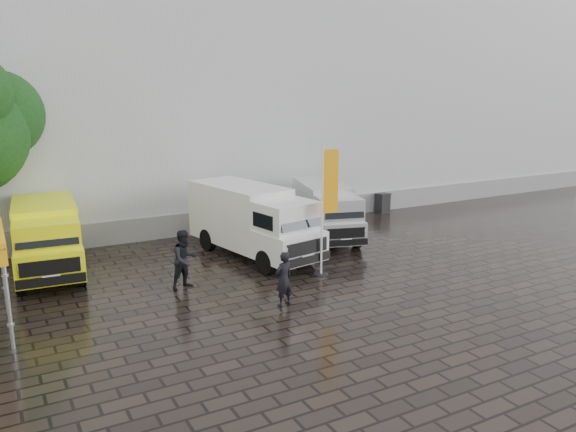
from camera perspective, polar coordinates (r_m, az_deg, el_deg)
name	(u,v)px	position (r m, az deg, el deg)	size (l,w,h in m)	color
ground	(343,277)	(19.48, 5.62, -6.16)	(120.00, 120.00, 0.00)	black
exhibition_hall	(219,94)	(33.57, -7.01, 12.21)	(44.00, 16.00, 12.00)	silver
hall_plinth	(285,213)	(26.90, -0.32, 0.35)	(44.00, 0.15, 1.00)	gray
van_yellow	(47,240)	(21.01, -23.30, -2.27)	(2.04, 5.30, 2.44)	#F6FF0D
van_white	(254,223)	(21.34, -3.52, -0.67)	(2.06, 6.18, 2.68)	white
van_silver	(326,212)	(24.03, 3.92, 0.39)	(1.77, 5.30, 2.30)	silver
flagpole	(326,204)	(19.07, 3.93, 1.23)	(0.88, 0.50, 4.52)	black
wheelie_bin	(383,203)	(29.50, 9.60, 1.31)	(0.61, 0.61, 1.02)	black
person_front	(284,279)	(16.66, -0.44, -6.41)	(0.60, 0.40, 1.66)	black
person_tent	(185,259)	(18.35, -10.43, -4.35)	(0.94, 0.73, 1.92)	black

